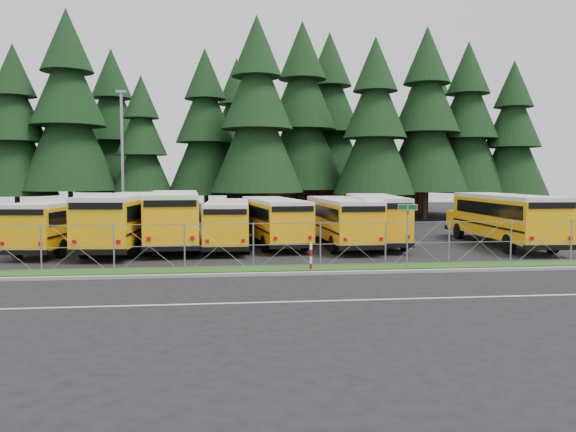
% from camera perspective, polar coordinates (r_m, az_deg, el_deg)
% --- Properties ---
extents(ground, '(120.00, 120.00, 0.00)m').
position_cam_1_polar(ground, '(26.47, 5.07, -4.72)').
color(ground, black).
rests_on(ground, ground).
extents(curb, '(50.00, 0.25, 0.12)m').
position_cam_1_polar(curb, '(23.47, 6.59, -5.71)').
color(curb, gray).
rests_on(curb, ground).
extents(grass_verge, '(50.00, 1.40, 0.06)m').
position_cam_1_polar(grass_verge, '(24.82, 5.86, -5.24)').
color(grass_verge, '#1C4A15').
rests_on(grass_verge, ground).
extents(road_lane_line, '(50.00, 0.12, 0.01)m').
position_cam_1_polar(road_lane_line, '(18.82, 10.00, -8.33)').
color(road_lane_line, beige).
rests_on(road_lane_line, ground).
extents(chainlink_fence, '(44.00, 0.10, 2.00)m').
position_cam_1_polar(chainlink_fence, '(25.36, 5.54, -2.83)').
color(chainlink_fence, gray).
rests_on(chainlink_fence, ground).
extents(brick_building, '(22.00, 10.00, 6.00)m').
position_cam_1_polar(brick_building, '(66.59, 3.26, 3.13)').
color(brick_building, brown).
rests_on(brick_building, ground).
extents(bus_0, '(3.76, 10.59, 2.72)m').
position_cam_1_polar(bus_0, '(32.95, -21.80, -0.90)').
color(bus_0, '#FFA608').
rests_on(bus_0, ground).
extents(bus_1, '(3.69, 11.87, 3.06)m').
position_cam_1_polar(bus_1, '(32.13, -16.10, -0.57)').
color(bus_1, '#FFA608').
rests_on(bus_1, ground).
extents(bus_2, '(3.55, 12.08, 3.13)m').
position_cam_1_polar(bus_2, '(32.77, -11.54, -0.35)').
color(bus_2, '#FFA608').
rests_on(bus_2, ground).
extents(bus_3, '(2.75, 10.17, 2.64)m').
position_cam_1_polar(bus_3, '(31.95, -6.10, -0.84)').
color(bus_3, '#FFA608').
rests_on(bus_3, ground).
extents(bus_4, '(3.74, 10.66, 2.74)m').
position_cam_1_polar(bus_4, '(32.87, -1.54, -0.60)').
color(bus_4, '#FFA608').
rests_on(bus_4, ground).
extents(bus_5, '(2.84, 10.66, 2.77)m').
position_cam_1_polar(bus_5, '(32.48, 5.31, -0.64)').
color(bus_5, '#FFA608').
rests_on(bus_5, ground).
extents(bus_6, '(3.84, 11.28, 2.90)m').
position_cam_1_polar(bus_6, '(33.77, 8.75, -0.39)').
color(bus_6, '#FFA608').
rests_on(bus_6, ground).
extents(bus_east, '(3.18, 11.51, 2.99)m').
position_cam_1_polar(bus_east, '(34.78, 20.98, -0.41)').
color(bus_east, '#FFA608').
rests_on(bus_east, ground).
extents(street_sign, '(0.83, 0.54, 2.81)m').
position_cam_1_polar(street_sign, '(25.13, 12.04, -0.59)').
color(street_sign, gray).
rests_on(street_sign, ground).
extents(striped_bollard, '(0.11, 0.11, 1.20)m').
position_cam_1_polar(striped_bollard, '(24.11, 2.34, -4.13)').
color(striped_bollard, '#B20C0C').
rests_on(striped_bollard, ground).
extents(light_standard, '(0.70, 0.35, 10.14)m').
position_cam_1_polar(light_standard, '(42.09, -16.47, 5.87)').
color(light_standard, gray).
rests_on(light_standard, ground).
extents(conifer_0, '(7.14, 7.14, 15.79)m').
position_cam_1_polar(conifer_0, '(56.00, -25.98, 7.58)').
color(conifer_0, black).
rests_on(conifer_0, ground).
extents(conifer_1, '(8.55, 8.55, 18.90)m').
position_cam_1_polar(conifer_1, '(54.50, -21.41, 9.46)').
color(conifer_1, black).
rests_on(conifer_1, ground).
extents(conifer_2, '(5.99, 5.99, 13.24)m').
position_cam_1_polar(conifer_2, '(53.37, -14.62, 6.68)').
color(conifer_2, black).
rests_on(conifer_2, ground).
extents(conifer_3, '(7.20, 7.20, 15.92)m').
position_cam_1_polar(conifer_3, '(53.54, -8.37, 8.20)').
color(conifer_3, black).
rests_on(conifer_3, ground).
extents(conifer_4, '(8.15, 8.15, 18.02)m').
position_cam_1_polar(conifer_4, '(49.79, -3.16, 9.76)').
color(conifer_4, black).
rests_on(conifer_4, ground).
extents(conifer_5, '(8.59, 8.59, 19.00)m').
position_cam_1_polar(conifer_5, '(55.27, 1.47, 9.71)').
color(conifer_5, black).
rests_on(conifer_5, ground).
extents(conifer_6, '(7.49, 7.49, 16.57)m').
position_cam_1_polar(conifer_6, '(51.84, 8.82, 8.69)').
color(conifer_6, black).
rests_on(conifer_6, ground).
extents(conifer_7, '(8.12, 8.12, 17.95)m').
position_cam_1_polar(conifer_7, '(54.76, 13.85, 9.09)').
color(conifer_7, black).
rests_on(conifer_7, ground).
extents(conifer_8, '(7.66, 7.66, 16.94)m').
position_cam_1_polar(conifer_8, '(57.32, 17.75, 8.28)').
color(conifer_8, black).
rests_on(conifer_8, ground).
extents(conifer_9, '(6.83, 6.83, 15.11)m').
position_cam_1_polar(conifer_9, '(58.42, 21.85, 7.20)').
color(conifer_9, black).
rests_on(conifer_9, ground).
extents(conifer_10, '(7.63, 7.63, 16.88)m').
position_cam_1_polar(conifer_10, '(60.07, -17.40, 8.05)').
color(conifer_10, black).
rests_on(conifer_10, ground).
extents(conifer_11, '(7.39, 7.39, 16.35)m').
position_cam_1_polar(conifer_11, '(59.66, -5.19, 7.99)').
color(conifer_11, black).
rests_on(conifer_11, ground).
extents(conifer_12, '(8.70, 8.70, 19.24)m').
position_cam_1_polar(conifer_12, '(60.55, 4.22, 9.31)').
color(conifer_12, black).
rests_on(conifer_12, ground).
extents(conifer_13, '(8.10, 8.10, 17.91)m').
position_cam_1_polar(conifer_13, '(62.39, 14.00, 8.43)').
color(conifer_13, black).
rests_on(conifer_13, ground).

